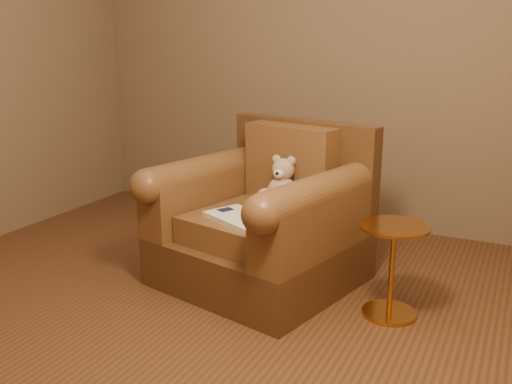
% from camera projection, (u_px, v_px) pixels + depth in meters
% --- Properties ---
extents(floor, '(4.00, 4.00, 0.00)m').
position_uv_depth(floor, '(187.00, 326.00, 2.90)').
color(floor, brown).
rests_on(floor, ground).
extents(armchair, '(1.23, 1.19, 0.93)m').
position_uv_depth(armchair, '(265.00, 222.00, 3.39)').
color(armchair, '#4F311A').
rests_on(armchair, floor).
extents(teddy_bear, '(0.23, 0.26, 0.32)m').
position_uv_depth(teddy_bear, '(281.00, 188.00, 3.36)').
color(teddy_bear, tan).
rests_on(teddy_bear, armchair).
extents(guidebook, '(0.48, 0.40, 0.03)m').
position_uv_depth(guidebook, '(241.00, 219.00, 3.13)').
color(guidebook, beige).
rests_on(guidebook, armchair).
extents(side_table, '(0.36, 0.36, 0.50)m').
position_uv_depth(side_table, '(392.00, 267.00, 2.95)').
color(side_table, '#C98337').
rests_on(side_table, floor).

